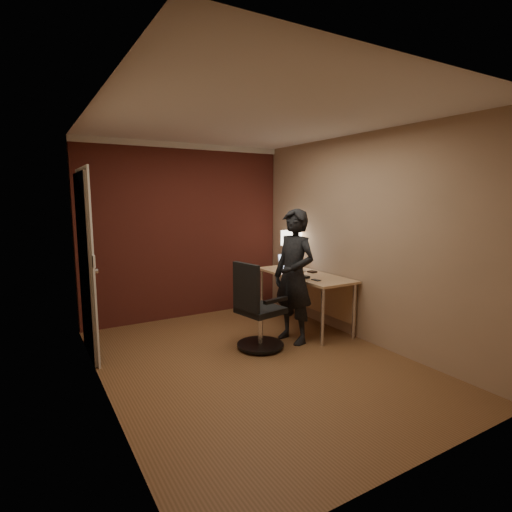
# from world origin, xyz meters

# --- Properties ---
(room) EXTENTS (4.00, 4.00, 4.00)m
(room) POSITION_xyz_m (-0.27, 1.54, 1.37)
(room) COLOR brown
(room) RESTS_ON ground
(desk) EXTENTS (0.60, 1.50, 0.73)m
(desk) POSITION_xyz_m (1.25, 0.68, 0.60)
(desk) COLOR tan
(desk) RESTS_ON ground
(desk_lamp) EXTENTS (0.22, 0.22, 0.54)m
(desk_lamp) POSITION_xyz_m (1.34, 1.22, 1.15)
(desk_lamp) COLOR silver
(desk_lamp) RESTS_ON desk
(laptop) EXTENTS (0.36, 0.30, 0.23)m
(laptop) POSITION_xyz_m (1.17, 0.98, 0.79)
(laptop) COLOR silver
(laptop) RESTS_ON desk
(mouse) EXTENTS (0.07, 0.11, 0.03)m
(mouse) POSITION_xyz_m (1.02, 0.44, 0.75)
(mouse) COLOR black
(mouse) RESTS_ON desk
(phone) EXTENTS (0.07, 0.12, 0.01)m
(phone) POSITION_xyz_m (1.04, 0.26, 0.73)
(phone) COLOR black
(phone) RESTS_ON desk
(wallet) EXTENTS (0.10, 0.12, 0.02)m
(wallet) POSITION_xyz_m (1.33, 0.70, 0.74)
(wallet) COLOR black
(wallet) RESTS_ON desk
(office_chair) EXTENTS (0.55, 0.61, 1.00)m
(office_chair) POSITION_xyz_m (0.20, 0.28, 0.44)
(office_chair) COLOR black
(office_chair) RESTS_ON ground
(person) EXTENTS (0.49, 0.65, 1.61)m
(person) POSITION_xyz_m (0.73, 0.30, 0.81)
(person) COLOR black
(person) RESTS_ON ground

